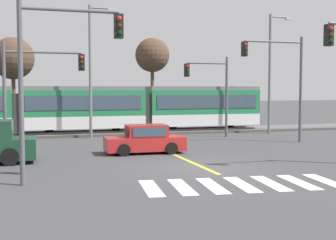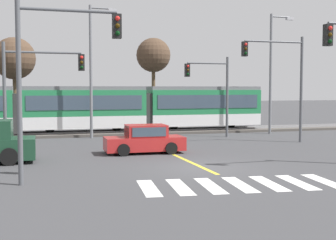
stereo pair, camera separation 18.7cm
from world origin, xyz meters
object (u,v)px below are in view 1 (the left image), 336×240
object	(u,v)px
bare_tree_west	(13,59)
bare_tree_east	(152,56)
street_lamp_centre	(92,64)
sedan_crossing	(145,140)
traffic_light_near_left	(55,62)
traffic_light_far_right	(212,85)
street_lamp_east	(272,67)
traffic_light_mid_right	(282,72)
traffic_light_mid_left	(33,80)
light_rail_tram	(83,107)

from	to	relation	value
bare_tree_west	bare_tree_east	distance (m)	11.73
street_lamp_centre	sedan_crossing	bearing A→B (deg)	-79.38
traffic_light_near_left	traffic_light_far_right	world-z (taller)	traffic_light_near_left
bare_tree_west	bare_tree_east	size ratio (longest dim) A/B	0.96
bare_tree_west	street_lamp_east	bearing A→B (deg)	-24.52
traffic_light_near_left	bare_tree_west	distance (m)	23.20
traffic_light_far_right	bare_tree_west	distance (m)	16.80
sedan_crossing	traffic_light_near_left	bearing A→B (deg)	-126.58
traffic_light_mid_right	sedan_crossing	bearing A→B (deg)	-167.49
traffic_light_near_left	bare_tree_west	bearing A→B (deg)	94.69
sedan_crossing	traffic_light_mid_right	distance (m)	10.41
street_lamp_centre	bare_tree_east	distance (m)	10.06
traffic_light_mid_left	traffic_light_near_left	xyz separation A→B (m)	(0.59, -8.57, 0.52)
traffic_light_mid_left	bare_tree_west	world-z (taller)	bare_tree_west
traffic_light_mid_right	street_lamp_centre	distance (m)	12.73
traffic_light_mid_right	street_lamp_east	bearing A→B (deg)	66.64
traffic_light_mid_left	bare_tree_west	bearing A→B (deg)	95.15
sedan_crossing	traffic_light_near_left	distance (m)	9.23
street_lamp_east	traffic_light_far_right	bearing A→B (deg)	-167.01
street_lamp_east	bare_tree_west	size ratio (longest dim) A/B	1.19
light_rail_tram	traffic_light_mid_left	xyz separation A→B (m)	(-3.68, -9.27, 1.84)
traffic_light_mid_left	traffic_light_near_left	size ratio (longest dim) A/B	0.87
light_rail_tram	traffic_light_mid_left	world-z (taller)	traffic_light_mid_left
light_rail_tram	traffic_light_mid_left	bearing A→B (deg)	-111.63
light_rail_tram	traffic_light_mid_left	distance (m)	10.15
street_lamp_centre	traffic_light_mid_left	bearing A→B (deg)	-121.46
traffic_light_mid_right	bare_tree_east	bearing A→B (deg)	108.50
traffic_light_mid_right	bare_tree_west	world-z (taller)	bare_tree_west
sedan_crossing	bare_tree_east	world-z (taller)	bare_tree_east
traffic_light_mid_right	traffic_light_near_left	size ratio (longest dim) A/B	0.99
sedan_crossing	bare_tree_west	bearing A→B (deg)	113.06
light_rail_tram	bare_tree_west	distance (m)	8.17
traffic_light_mid_right	street_lamp_east	xyz separation A→B (m)	(2.42, 5.60, 0.60)
light_rail_tram	traffic_light_near_left	xyz separation A→B (m)	(-3.09, -17.84, 2.36)
light_rail_tram	sedan_crossing	world-z (taller)	light_rail_tram
sedan_crossing	street_lamp_centre	size ratio (longest dim) A/B	0.46
traffic_light_mid_left	bare_tree_west	xyz separation A→B (m)	(-1.31, 14.51, 1.97)
street_lamp_east	bare_tree_east	xyz separation A→B (m)	(-7.10, 8.40, 1.25)
bare_tree_east	light_rail_tram	bearing A→B (deg)	-143.15
traffic_light_mid_left	bare_tree_east	world-z (taller)	bare_tree_east
light_rail_tram	bare_tree_west	size ratio (longest dim) A/B	3.67
sedan_crossing	traffic_light_mid_right	xyz separation A→B (m)	(9.47, 2.10, 3.78)
street_lamp_east	street_lamp_centre	bearing A→B (deg)	177.03
bare_tree_east	street_lamp_centre	bearing A→B (deg)	-129.56
street_lamp_east	bare_tree_west	bearing A→B (deg)	155.48
light_rail_tram	sedan_crossing	xyz separation A→B (m)	(1.95, -11.05, -1.35)
sedan_crossing	traffic_light_mid_left	distance (m)	6.71
traffic_light_mid_right	traffic_light_far_right	bearing A→B (deg)	124.03
street_lamp_centre	traffic_light_mid_right	bearing A→B (deg)	-29.70
sedan_crossing	traffic_light_mid_left	world-z (taller)	traffic_light_mid_left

